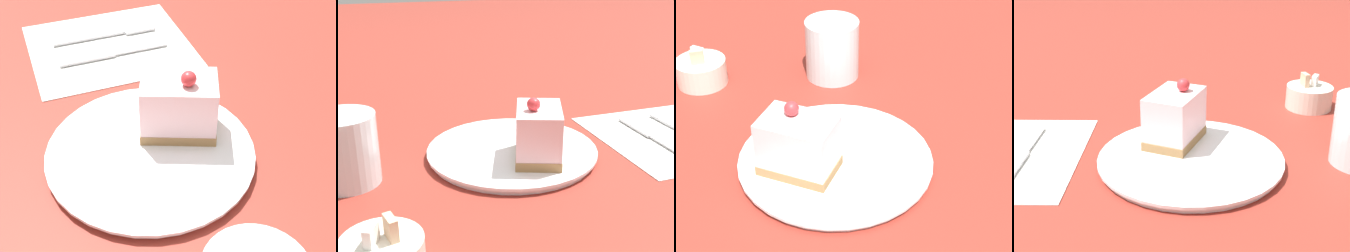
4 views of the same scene
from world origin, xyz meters
The scene contains 6 objects.
ground_plane centered at (0.00, 0.00, 0.00)m, with size 4.00×4.00×0.00m, color maroon.
plate centered at (0.01, -0.03, 0.01)m, with size 0.24×0.24×0.01m.
cake_slice centered at (-0.01, 0.01, 0.05)m, with size 0.08×0.10×0.09m.
napkin centered at (-0.24, -0.03, 0.00)m, with size 0.23×0.26×0.00m.
knife centered at (-0.21, -0.04, 0.01)m, with size 0.02×0.17×0.00m.
drinking_glass centered at (0.24, -0.01, 0.05)m, with size 0.08×0.08×0.09m.
Camera 2 is at (0.19, 0.56, 0.28)m, focal length 50.00 mm.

